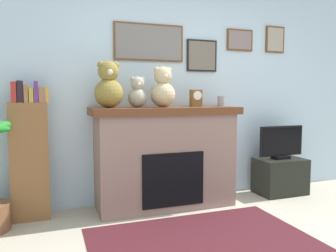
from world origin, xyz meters
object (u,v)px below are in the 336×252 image
object	(u,v)px
teddy_bear_tan	(109,87)
teddy_bear_grey	(163,89)
candle_jar	(221,101)
teddy_bear_cream	(138,94)
mantel_clock	(196,98)
fireplace	(165,157)
bookshelf	(30,155)
television	(281,143)
tv_stand	(280,176)

from	to	relation	value
teddy_bear_tan	teddy_bear_grey	distance (m)	0.59
candle_jar	teddy_bear_cream	distance (m)	1.00
mantel_clock	teddy_bear_grey	distance (m)	0.41
teddy_bear_cream	teddy_bear_grey	size ratio (longest dim) A/B	0.75
fireplace	teddy_bear_tan	bearing A→B (deg)	-178.30
fireplace	teddy_bear_tan	xyz separation A→B (m)	(-0.62, -0.02, 0.77)
teddy_bear_grey	teddy_bear_tan	bearing A→B (deg)	-179.99
bookshelf	television	world-z (taller)	bookshelf
television	teddy_bear_cream	world-z (taller)	teddy_bear_cream
bookshelf	television	xyz separation A→B (m)	(2.93, -0.10, -0.01)
tv_stand	teddy_bear_cream	world-z (taller)	teddy_bear_cream
mantel_clock	teddy_bear_grey	bearing A→B (deg)	179.89
mantel_clock	teddy_bear_tan	world-z (taller)	teddy_bear_tan
fireplace	teddy_bear_grey	size ratio (longest dim) A/B	3.70
mantel_clock	teddy_bear_grey	world-z (taller)	teddy_bear_grey
mantel_clock	teddy_bear_tan	xyz separation A→B (m)	(-0.98, 0.00, 0.12)
fireplace	candle_jar	xyz separation A→B (m)	(0.68, -0.02, 0.61)
fireplace	mantel_clock	distance (m)	0.74
television	teddy_bear_cream	xyz separation A→B (m)	(-1.85, 0.02, 0.61)
fireplace	tv_stand	xyz separation A→B (m)	(1.53, -0.03, -0.34)
television	teddy_bear_grey	size ratio (longest dim) A/B	1.40
tv_stand	teddy_bear_grey	bearing A→B (deg)	179.47
bookshelf	tv_stand	world-z (taller)	bookshelf
television	teddy_bear_grey	xyz separation A→B (m)	(-1.56, 0.02, 0.67)
mantel_clock	teddy_bear_tan	size ratio (longest dim) A/B	0.40
teddy_bear_tan	mantel_clock	bearing A→B (deg)	-0.04
teddy_bear_tan	teddy_bear_grey	size ratio (longest dim) A/B	1.10
mantel_clock	teddy_bear_cream	xyz separation A→B (m)	(-0.68, 0.00, 0.05)
television	mantel_clock	distance (m)	1.30
bookshelf	candle_jar	xyz separation A→B (m)	(2.08, -0.08, 0.52)
fireplace	television	world-z (taller)	fireplace
fireplace	mantel_clock	size ratio (longest dim) A/B	8.50
bookshelf	teddy_bear_tan	bearing A→B (deg)	-6.28
television	bookshelf	bearing A→B (deg)	178.01
teddy_bear_cream	teddy_bear_grey	world-z (taller)	teddy_bear_grey
bookshelf	tv_stand	xyz separation A→B (m)	(2.93, -0.10, -0.43)
fireplace	candle_jar	distance (m)	0.92
fireplace	bookshelf	distance (m)	1.40
fireplace	candle_jar	world-z (taller)	candle_jar
fireplace	teddy_bear_tan	distance (m)	0.99
teddy_bear_tan	bookshelf	bearing A→B (deg)	173.72
teddy_bear_grey	mantel_clock	bearing A→B (deg)	-0.11
fireplace	bookshelf	world-z (taller)	bookshelf
television	candle_jar	bearing A→B (deg)	178.88
fireplace	mantel_clock	bearing A→B (deg)	-3.01
teddy_bear_cream	mantel_clock	bearing A→B (deg)	-0.07
mantel_clock	teddy_bear_grey	size ratio (longest dim) A/B	0.44
teddy_bear_tan	teddy_bear_cream	distance (m)	0.31
bookshelf	tv_stand	bearing A→B (deg)	-1.96
tv_stand	teddy_bear_grey	world-z (taller)	teddy_bear_grey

